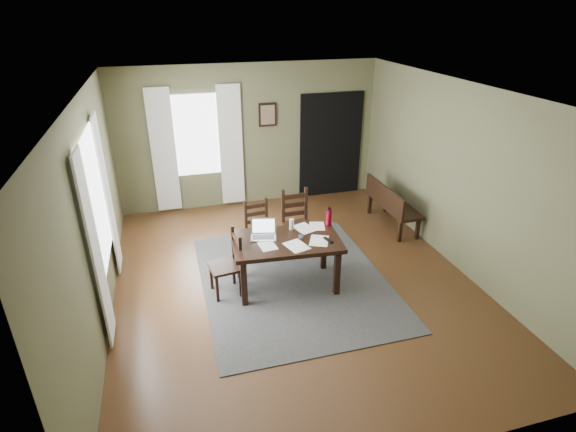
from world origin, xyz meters
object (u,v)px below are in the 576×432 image
object	(u,v)px
laptop	(264,232)
water_bottle	(329,217)
dining_table	(286,245)
chair_back_right	(297,223)
chair_end	(228,264)
chair_back_left	(259,230)
bench	(390,202)

from	to	relation	value
laptop	water_bottle	world-z (taller)	water_bottle
dining_table	chair_back_right	bearing A→B (deg)	69.10
chair_end	chair_back_left	distance (m)	1.10
chair_back_right	laptop	distance (m)	1.05
chair_end	chair_back_left	world-z (taller)	chair_end
dining_table	laptop	size ratio (longest dim) A/B	3.75
bench	chair_back_right	bearing A→B (deg)	103.12
chair_end	bench	size ratio (longest dim) A/B	0.66
chair_back_right	chair_end	bearing A→B (deg)	-147.45
dining_table	laptop	world-z (taller)	laptop
chair_back_left	chair_back_right	world-z (taller)	chair_back_right
chair_end	chair_back_right	distance (m)	1.50
chair_back_right	laptop	world-z (taller)	chair_back_right
dining_table	chair_end	distance (m)	0.83
bench	laptop	distance (m)	2.83
chair_end	dining_table	bearing A→B (deg)	78.88
dining_table	bench	xyz separation A→B (m)	(2.28, 1.34, -0.19)
water_bottle	chair_end	bearing A→B (deg)	-172.27
chair_end	water_bottle	xyz separation A→B (m)	(1.51, 0.20, 0.42)
bench	chair_back_left	bearing A→B (deg)	98.81
bench	water_bottle	bearing A→B (deg)	124.35
bench	laptop	world-z (taller)	laptop
dining_table	chair_back_right	size ratio (longest dim) A/B	1.49
laptop	dining_table	bearing A→B (deg)	-20.40
chair_back_left	laptop	world-z (taller)	laptop
chair_back_left	chair_end	bearing A→B (deg)	-129.11
dining_table	bench	size ratio (longest dim) A/B	1.10
chair_end	bench	world-z (taller)	chair_end
bench	water_bottle	size ratio (longest dim) A/B	4.86
dining_table	laptop	distance (m)	0.37
dining_table	water_bottle	bearing A→B (deg)	24.81
laptop	chair_end	bearing A→B (deg)	-151.94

